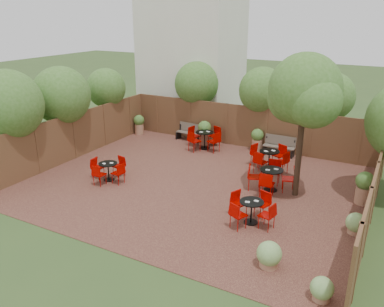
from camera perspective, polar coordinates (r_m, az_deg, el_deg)
The scene contains 13 objects.
ground at distance 14.93m, azimuth 0.60°, elevation -4.46°, with size 80.00×80.00×0.00m, color #354F23.
courtyard_paving at distance 14.93m, azimuth 0.60°, elevation -4.43°, with size 12.00×10.00×0.02m, color #3B1B18.
fence_back at distance 18.90m, azimuth 7.73°, elevation 3.83°, with size 12.00×0.08×2.00m, color #53321E.
fence_left at distance 18.00m, azimuth -16.54°, elevation 2.37°, with size 0.08×10.00×2.00m, color #53321E.
fence_right at distance 13.10m, azimuth 24.61°, elevation -5.19°, with size 0.08×10.00×2.00m, color #53321E.
neighbour_building at distance 22.90m, azimuth 0.03°, elevation 14.42°, with size 5.00×4.00×8.00m, color silver.
overhang_foliage at distance 16.54m, azimuth -0.96°, elevation 7.88°, with size 15.96×10.70×2.68m.
courtyard_tree at distance 13.45m, azimuth 15.79°, elevation 8.21°, with size 2.58×2.48×4.92m.
park_bench_left at distance 19.84m, azimuth -0.32°, elevation 3.13°, with size 1.39×0.59×0.84m.
park_bench_right at distance 18.19m, azimuth 12.42°, elevation 1.15°, with size 1.41×0.45×0.87m.
bistro_tables at distance 15.50m, azimuth 4.89°, elevation -1.71°, with size 7.41×7.18×0.94m.
planters at distance 17.74m, azimuth 6.01°, elevation 1.54°, with size 11.89×4.02×1.15m.
low_shrubs at distance 10.95m, azimuth 16.88°, elevation -13.16°, with size 2.32×3.93×0.69m.
Camera 1 is at (6.35, -12.05, 6.12)m, focal length 37.21 mm.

